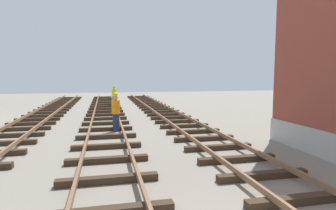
{
  "coord_description": "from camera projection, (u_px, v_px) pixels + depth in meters",
  "views": [
    {
      "loc": [
        -2.52,
        -2.66,
        2.67
      ],
      "look_at": [
        0.25,
        9.57,
        1.34
      ],
      "focal_mm": 30.06,
      "sensor_mm": 36.0,
      "label": 1
    }
  ],
  "objects": [
    {
      "name": "track_worker_foreground",
      "position": [
        116.0,
        112.0,
        13.35
      ],
      "size": [
        0.4,
        0.4,
        1.87
      ],
      "color": "#262D4C",
      "rests_on": "ground"
    },
    {
      "name": "track_worker_distant",
      "position": [
        114.0,
        96.0,
        23.73
      ],
      "size": [
        0.4,
        0.4,
        1.87
      ],
      "color": "#262D4C",
      "rests_on": "ground"
    }
  ]
}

